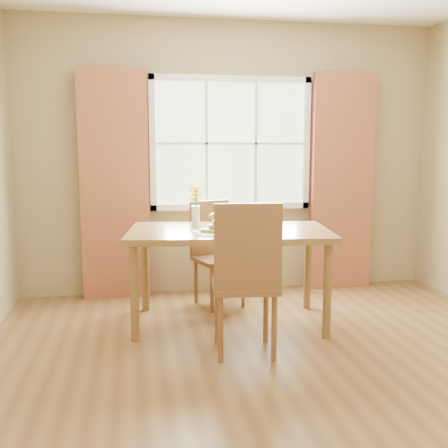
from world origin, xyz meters
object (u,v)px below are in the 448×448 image
chair_far (215,248)px  croissant_sandwich (219,221)px  flower_vase (196,200)px  dining_table (229,239)px  chair_near (246,273)px  water_glass (264,224)px

chair_far → croissant_sandwich: 0.76m
croissant_sandwich → flower_vase: (-0.15, 0.35, 0.13)m
dining_table → croissant_sandwich: 0.21m
chair_near → water_glass: chair_near is taller
chair_far → flower_vase: flower_vase is taller
chair_near → water_glass: 0.69m
dining_table → flower_vase: bearing=139.1°
croissant_sandwich → water_glass: (0.35, -0.06, -0.03)m
chair_near → water_glass: (0.27, 0.58, 0.25)m
dining_table → croissant_sandwich: (-0.09, -0.08, 0.17)m
dining_table → chair_far: size_ratio=1.80×
chair_near → water_glass: size_ratio=9.34×
chair_far → flower_vase: (-0.21, -0.32, 0.49)m
dining_table → chair_near: (-0.01, -0.72, -0.11)m
chair_near → chair_far: 1.31m
dining_table → chair_far: 0.62m
water_glass → flower_vase: bearing=141.0°
dining_table → water_glass: bearing=-20.3°
croissant_sandwich → chair_far: bearing=77.2°
dining_table → water_glass: (0.26, -0.14, 0.14)m
dining_table → flower_vase: (-0.24, 0.27, 0.30)m
chair_far → water_glass: chair_far is taller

